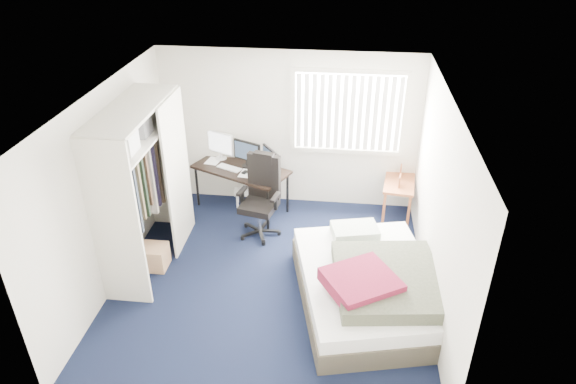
{
  "coord_description": "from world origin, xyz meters",
  "views": [
    {
      "loc": [
        0.84,
        -5.25,
        4.37
      ],
      "look_at": [
        0.18,
        0.4,
        1.12
      ],
      "focal_mm": 32.0,
      "sensor_mm": 36.0,
      "label": 1
    }
  ],
  "objects_px": {
    "desk": "(242,166)",
    "nightstand": "(399,184)",
    "office_chair": "(261,204)",
    "bed": "(370,285)"
  },
  "relations": [
    {
      "from": "desk",
      "to": "bed",
      "type": "height_order",
      "value": "desk"
    },
    {
      "from": "office_chair",
      "to": "bed",
      "type": "relative_size",
      "value": 0.51
    },
    {
      "from": "desk",
      "to": "office_chair",
      "type": "relative_size",
      "value": 1.31
    },
    {
      "from": "desk",
      "to": "nightstand",
      "type": "distance_m",
      "value": 2.46
    },
    {
      "from": "desk",
      "to": "office_chair",
      "type": "distance_m",
      "value": 0.8
    },
    {
      "from": "office_chair",
      "to": "nightstand",
      "type": "distance_m",
      "value": 2.18
    },
    {
      "from": "desk",
      "to": "bed",
      "type": "xyz_separation_m",
      "value": [
        1.97,
        -2.07,
        -0.47
      ]
    },
    {
      "from": "nightstand",
      "to": "bed",
      "type": "distance_m",
      "value": 2.24
    },
    {
      "from": "office_chair",
      "to": "bed",
      "type": "distance_m",
      "value": 2.14
    },
    {
      "from": "desk",
      "to": "nightstand",
      "type": "xyz_separation_m",
      "value": [
        2.45,
        0.1,
        -0.22
      ]
    }
  ]
}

